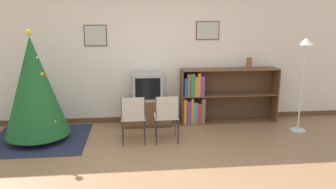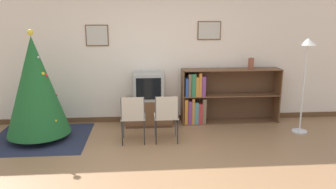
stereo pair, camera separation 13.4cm
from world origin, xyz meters
name	(u,v)px [view 2 (the right image)]	position (x,y,z in m)	size (l,w,h in m)	color
ground_plane	(162,174)	(0.00, 0.00, 0.00)	(24.00, 24.00, 0.00)	#936B47
wall_back	(154,54)	(0.00, 2.39, 1.35)	(8.07, 0.11, 2.70)	silver
area_rug	(41,138)	(-2.03, 1.49, 0.00)	(1.65, 1.54, 0.01)	#23283D
christmas_tree	(35,86)	(-2.03, 1.49, 0.93)	(1.05, 1.05, 1.86)	maroon
tv_console	(149,112)	(-0.13, 2.09, 0.26)	(0.91, 0.45, 0.51)	#4C311E
television	(148,86)	(-0.13, 2.09, 0.77)	(0.56, 0.44, 0.52)	#9E9E99
folding_chair_left	(133,116)	(-0.40, 1.14, 0.47)	(0.40, 0.40, 0.82)	#BCB29E
folding_chair_right	(166,116)	(0.15, 1.14, 0.47)	(0.40, 0.40, 0.82)	#BCB29E
bookshelf	(212,98)	(1.14, 2.15, 0.51)	(1.93, 0.36, 1.08)	brown
vase	(251,63)	(1.87, 2.12, 1.19)	(0.11, 0.11, 0.22)	brown
standing_lamp	(306,61)	(2.63, 1.46, 1.31)	(0.28, 0.28, 1.71)	silver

